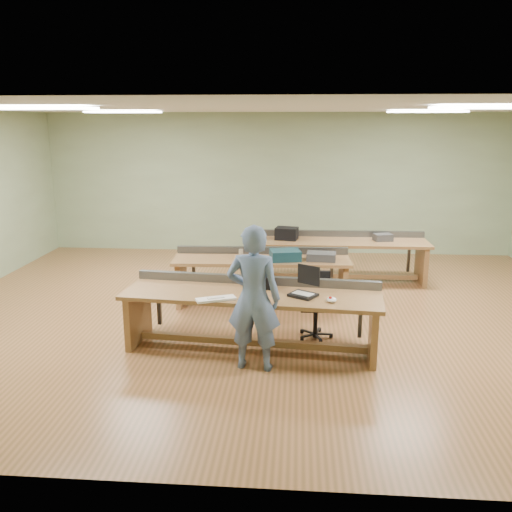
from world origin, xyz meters
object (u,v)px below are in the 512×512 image
Objects in this scene: drinks_can at (241,253)px; workbench_mid at (262,270)px; person at (254,298)px; camera_bag at (264,282)px; parts_bin_grey at (321,256)px; workbench_back at (341,251)px; task_chair at (315,314)px; laptop_base at (303,295)px; parts_bin_teal at (285,255)px; mug at (280,257)px; workbench_front at (252,306)px.

workbench_mid is at bearing -2.32° from drinks_can.
drinks_can is at bearing -73.92° from person.
camera_bag reaches higher than parts_bin_grey.
workbench_mid is 0.42m from drinks_can.
drinks_can is at bearing -141.41° from workbench_back.
person reaches higher than task_chair.
workbench_mid is 1.59m from camera_bag.
workbench_back is at bearing 80.16° from camera_bag.
workbench_back is (1.34, 1.38, 0.01)m from workbench_mid.
camera_bag is (-0.50, 0.30, 0.06)m from laptop_base.
laptop_base is at bearing -103.12° from workbench_back.
workbench_mid is 6.18× the size of parts_bin_teal.
mug is at bearing 133.10° from laptop_base.
camera_bag is at bearing -159.57° from task_chair.
person is at bearing -77.90° from workbench_front.
workbench_front is 1.07× the size of workbench_back.
parts_bin_grey reaches higher than workbench_front.
task_chair reaches higher than mug.
parts_bin_teal is (0.24, 1.45, 0.00)m from camera_bag.
drinks_can reaches higher than laptop_base.
task_chair is 2.00× the size of parts_bin_grey.
task_chair is 1.37m from mug.
parts_bin_teal is at bearing -91.46° from person.
mug is 0.89× the size of drinks_can.
parts_bin_teal is at bearing 93.22° from camera_bag.
workbench_back is 1.83m from mug.
laptop_base is 0.71× the size of parts_bin_grey.
parts_bin_grey is at bearing 2.10° from mug.
task_chair is at bearing -95.32° from parts_bin_grey.
person reaches higher than drinks_can.
workbench_back is 3.32m from laptop_base.
laptop_base is 0.75m from task_chair.
workbench_back is 2.17m from drinks_can.
mug is (0.29, -0.10, 0.24)m from workbench_mid.
camera_bag reaches higher than laptop_base.
task_chair reaches higher than laptop_base.
mug is (-0.34, 1.75, 0.03)m from laptop_base.
workbench_back reaches higher than mug.
person reaches higher than parts_bin_grey.
workbench_front is 3.39m from workbench_back.
camera_bag reaches higher than drinks_can.
task_chair is (-0.53, -2.66, -0.24)m from workbench_back.
workbench_front is 25.61× the size of drinks_can.
camera_bag is (-1.21, -2.94, 0.27)m from workbench_back.
workbench_mid is 0.90× the size of workbench_back.
camera_bag reaches higher than workbench_mid.
parts_bin_grey is at bearing 3.23° from parts_bin_teal.
laptop_base is 1.79m from mug.
drinks_can is at bearing 105.70° from workbench_front.
mug is (-0.52, 1.18, 0.47)m from task_chair.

